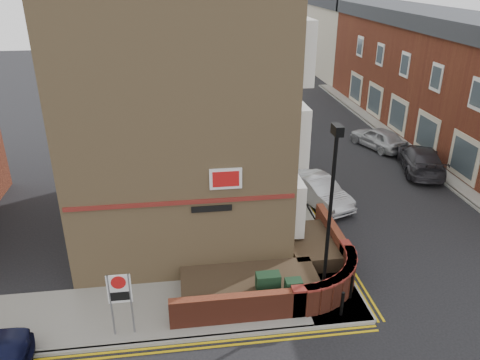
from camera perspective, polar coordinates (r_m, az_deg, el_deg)
name	(u,v)px	position (r m, az deg, el deg)	size (l,w,h in m)	color
ground	(284,332)	(15.71, 5.42, -17.94)	(120.00, 120.00, 0.00)	black
pavement_corner	(173,309)	(16.52, -8.16, -15.33)	(13.00, 3.00, 0.12)	gray
pavement_main	(259,150)	(29.62, 2.36, 3.62)	(2.00, 32.00, 0.12)	gray
pavement_far	(447,159)	(30.87, 23.95, 2.34)	(4.00, 40.00, 0.12)	gray
kerb_side	(173,341)	(15.39, -8.12, -18.88)	(13.00, 0.15, 0.12)	gray
kerb_main_near	(275,150)	(29.80, 4.25, 3.71)	(0.15, 32.00, 0.12)	gray
kerb_main_far	(416,161)	(29.89, 20.67, 2.20)	(0.15, 40.00, 0.12)	gray
yellow_lines_side	(174,348)	(15.25, -8.10, -19.67)	(13.00, 0.28, 0.01)	gold
yellow_lines_main	(279,150)	(29.87, 4.72, 3.63)	(0.28, 32.00, 0.01)	gold
corner_building	(179,84)	(19.73, -7.42, 11.53)	(8.95, 10.40, 13.60)	#A18156
garden_wall	(269,284)	(17.58, 3.58, -12.53)	(6.80, 6.00, 1.20)	maroon
lamppost	(329,218)	(15.09, 10.85, -4.60)	(0.25, 0.50, 6.30)	black
utility_cabinet_large	(268,289)	(16.16, 3.41, -13.11)	(0.80, 0.45, 1.20)	black
utility_cabinet_small	(293,294)	(16.12, 6.49, -13.60)	(0.55, 0.40, 1.10)	black
bollard_near	(342,304)	(16.12, 12.35, -14.52)	(0.11, 0.11, 0.90)	black
bollard_far	(351,287)	(16.90, 13.40, -12.58)	(0.11, 0.11, 0.90)	black
zone_sign	(120,294)	(14.88, -14.43, -13.28)	(0.72, 0.07, 2.20)	slate
far_terrace	(447,78)	(33.85, 23.93, 11.26)	(5.40, 30.40, 8.00)	maroon
far_terrace_cream	(340,36)	(52.66, 12.14, 16.78)	(5.40, 12.40, 8.00)	beige
tree_near	(267,84)	(26.44, 3.28, 11.57)	(3.64, 3.65, 6.70)	#382B1E
tree_mid	(246,52)	(34.09, 0.69, 15.35)	(4.03, 4.03, 7.42)	#382B1E
tree_far	(232,40)	(41.98, -0.99, 16.66)	(3.81, 3.81, 7.00)	#382B1E
traffic_light_assembly	(245,77)	(37.46, 0.61, 12.41)	(0.20, 0.16, 4.20)	black
silver_car_near	(318,190)	(23.10, 9.50, -1.26)	(1.44, 4.14, 1.36)	#A8ABB0
red_car_main	(274,126)	(32.76, 4.15, 6.63)	(1.98, 4.30, 1.19)	maroon
grey_car_far	(420,159)	(28.37, 21.14, 2.41)	(2.03, 4.98, 1.45)	#2C2A2F
silver_car_far	(378,138)	(31.23, 16.52, 4.95)	(1.62, 4.04, 1.38)	#A5A7AC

